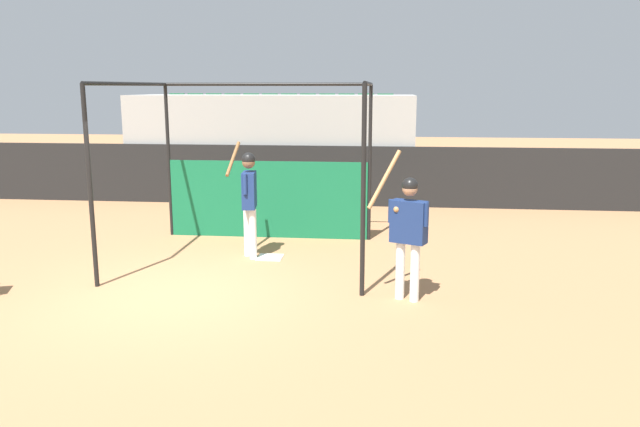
{
  "coord_description": "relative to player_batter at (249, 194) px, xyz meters",
  "views": [
    {
      "loc": [
        3.06,
        -8.43,
        2.99
      ],
      "look_at": [
        2.05,
        1.14,
        1.03
      ],
      "focal_mm": 35.0,
      "sensor_mm": 36.0,
      "label": 1
    }
  ],
  "objects": [
    {
      "name": "ground_plane",
      "position": [
        -0.69,
        -2.14,
        -1.15
      ],
      "size": [
        60.0,
        60.0,
        0.0
      ],
      "primitive_type": "plane",
      "color": "#A8754C"
    },
    {
      "name": "batting_cage",
      "position": [
        0.05,
        1.01,
        0.12
      ],
      "size": [
        4.11,
        3.48,
        3.07
      ],
      "color": "black",
      "rests_on": "ground"
    },
    {
      "name": "home_plate",
      "position": [
        0.36,
        -0.01,
        -1.14
      ],
      "size": [
        0.44,
        0.44,
        0.02
      ],
      "color": "white",
      "rests_on": "ground"
    },
    {
      "name": "bleacher_section",
      "position": [
        -0.69,
        6.39,
        0.25
      ],
      "size": [
        7.6,
        2.4,
        2.8
      ],
      "color": "#9E9E99",
      "rests_on": "ground"
    },
    {
      "name": "player_batter",
      "position": [
        0.0,
        0.0,
        0.0
      ],
      "size": [
        0.53,
        0.91,
        2.01
      ],
      "rotation": [
        0.0,
        0.0,
        1.68
      ],
      "color": "white",
      "rests_on": "ground"
    },
    {
      "name": "outfield_wall",
      "position": [
        -0.69,
        5.13,
        -0.39
      ],
      "size": [
        24.0,
        0.12,
        1.52
      ],
      "color": "black",
      "rests_on": "ground"
    },
    {
      "name": "player_waiting",
      "position": [
        2.7,
        -2.0,
        -0.08
      ],
      "size": [
        0.87,
        0.59,
        2.11
      ],
      "rotation": [
        0.0,
        0.0,
        2.71
      ],
      "color": "white",
      "rests_on": "ground"
    }
  ]
}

